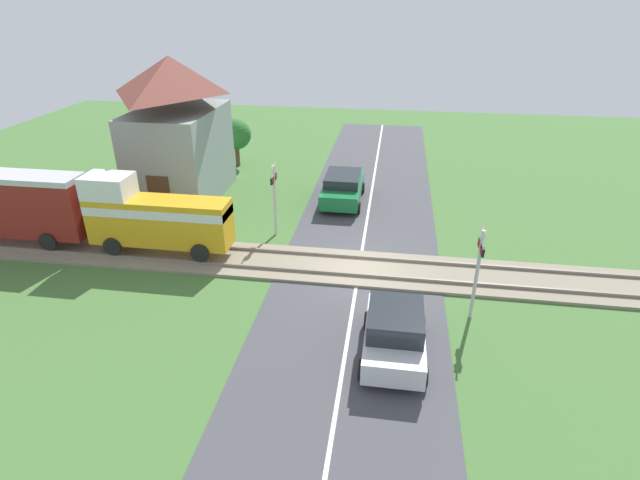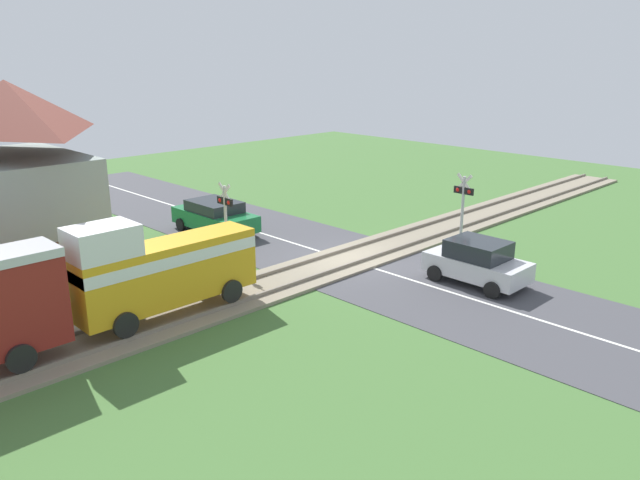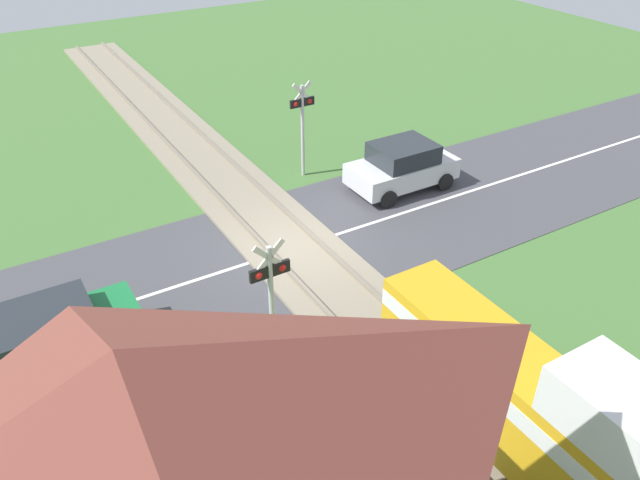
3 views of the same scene
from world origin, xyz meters
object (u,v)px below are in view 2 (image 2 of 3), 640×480
Objects in this scene: car_near_crossing at (477,262)px; crossing_signal_west_approach at (463,203)px; station_building at (19,187)px; pedestrian_by_station at (47,301)px; train at (20,301)px; car_far_side at (215,216)px; crossing_signal_east_approach at (226,215)px.

car_near_crossing is 1.07× the size of crossing_signal_west_approach.
pedestrian_by_station is at bearing 166.14° from station_building.
pedestrian_by_station is at bearing 71.42° from crossing_signal_west_approach.
train reaches higher than crossing_signal_west_approach.
train is at bearing 158.93° from station_building.
station_building is at bearing 92.83° from car_far_side.
car_near_crossing is (-5.00, -13.92, -1.04)m from train.
crossing_signal_west_approach reaches higher than pedestrian_by_station.
station_building is (9.24, 13.93, 1.36)m from crossing_signal_west_approach.
pedestrian_by_station is at bearing 91.89° from crossing_signal_east_approach.
car_far_side is 8.93m from station_building.
crossing_signal_east_approach reaches higher than car_near_crossing.
train is at bearing 70.25° from car_near_crossing.
station_building reaches higher than crossing_signal_west_approach.
crossing_signal_west_approach is at bearing -47.17° from car_near_crossing.
pedestrian_by_station is (-4.63, 9.53, -0.07)m from car_far_side.
crossing_signal_west_approach is (2.37, -2.56, 1.32)m from car_near_crossing.
car_near_crossing is at bearing -120.80° from pedestrian_by_station.
crossing_signal_east_approach is 7.28m from station_building.
crossing_signal_west_approach is at bearing -150.64° from car_far_side.
crossing_signal_east_approach is at bearing 35.47° from car_near_crossing.
car_far_side is 1.30× the size of crossing_signal_east_approach.
station_building is (11.61, 11.38, 2.68)m from car_near_crossing.
crossing_signal_west_approach is at bearing -99.07° from train.
car_near_crossing is at bearing -144.53° from crossing_signal_east_approach.
station_building is (6.61, -2.55, 1.64)m from train.
train is 16.69m from crossing_signal_west_approach.
crossing_signal_west_approach is 16.77m from station_building.
station_building reaches higher than train.
pedestrian_by_station is (2.40, -1.51, -1.14)m from train.
crossing_signal_west_approach reaches higher than car_far_side.
train is 1.97× the size of station_building.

